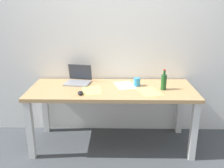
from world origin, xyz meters
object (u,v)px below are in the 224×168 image
at_px(coffee_mug, 137,82).
at_px(beer_bottle, 164,82).
at_px(computer_mouse, 81,93).
at_px(desk, 112,95).
at_px(laptop_left, 78,79).

bearing_deg(coffee_mug, beer_bottle, -24.08).
bearing_deg(beer_bottle, computer_mouse, -169.13).
bearing_deg(beer_bottle, coffee_mug, 155.92).
bearing_deg(desk, coffee_mug, 17.30).
xyz_separation_m(computer_mouse, coffee_mug, (0.63, 0.31, 0.03)).
bearing_deg(laptop_left, desk, -24.13).
height_order(beer_bottle, computer_mouse, beer_bottle).
height_order(laptop_left, computer_mouse, laptop_left).
relative_size(computer_mouse, coffee_mug, 1.05).
bearing_deg(laptop_left, beer_bottle, -12.68).
bearing_deg(beer_bottle, desk, 176.23).
distance_m(desk, beer_bottle, 0.62).
height_order(desk, laptop_left, laptop_left).
relative_size(laptop_left, coffee_mug, 3.53).
height_order(desk, computer_mouse, computer_mouse).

